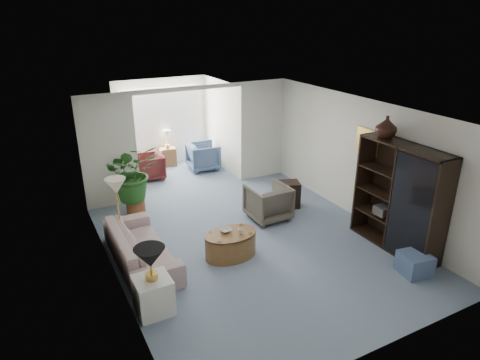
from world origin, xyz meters
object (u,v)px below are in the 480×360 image
plant_pot (136,206)px  sunroom_table (168,157)px  floor_lamp (116,186)px  sunroom_chair_blue (203,156)px  coffee_table (231,244)px  table_lamp (150,258)px  wingback_chair (268,202)px  framed_picture (369,141)px  sofa (141,247)px  side_table_dark (288,194)px  end_table (153,295)px  sunroom_chair_maroon (150,167)px  cabinet_urn (386,127)px  coffee_bowl (225,230)px  ottoman (415,264)px  coffee_cup (241,231)px  entertainment_cabinet (399,198)px

plant_pot → sunroom_table: bearing=57.9°
floor_lamp → sunroom_chair_blue: size_ratio=0.45×
coffee_table → plant_pot: coffee_table is taller
table_lamp → plant_pot: 3.46m
wingback_chair → plant_pot: wingback_chair is taller
floor_lamp → sunroom_chair_blue: (2.98, 3.21, -0.88)m
coffee_table → wingback_chair: (1.34, 0.94, 0.15)m
framed_picture → sofa: 4.71m
side_table_dark → plant_pot: size_ratio=1.44×
end_table → floor_lamp: bearing=89.7°
sofa → sunroom_chair_maroon: bearing=-19.0°
sofa → table_lamp: (-0.20, -1.35, 0.59)m
cabinet_urn → sunroom_table: 6.38m
coffee_bowl → ottoman: coffee_bowl is taller
floor_lamp → coffee_bowl: bearing=-32.5°
sunroom_table → sunroom_chair_blue: bearing=-45.0°
table_lamp → coffee_cup: table_lamp is taller
coffee_bowl → plant_pot: 2.60m
coffee_bowl → ottoman: bearing=-38.9°
table_lamp → coffee_bowl: table_lamp is taller
end_table → wingback_chair: bearing=30.6°
sunroom_table → table_lamp: bearing=-110.8°
coffee_table → sunroom_chair_blue: sunroom_chair_blue is taller
coffee_table → sunroom_chair_maroon: bearing=92.2°
table_lamp → plant_pot: size_ratio=1.10×
side_table_dark → ottoman: side_table_dark is taller
cabinet_urn → coffee_cup: bearing=169.0°
end_table → plant_pot: 3.38m
sunroom_table → side_table_dark: bearing=-69.2°
cabinet_urn → sunroom_chair_blue: 5.44m
framed_picture → plant_pot: bearing=148.3°
table_lamp → sunroom_chair_maroon: 5.39m
table_lamp → sunroom_table: size_ratio=0.87×
framed_picture → ottoman: (-0.57, -1.91, -1.52)m
floor_lamp → coffee_table: floor_lamp is taller
coffee_bowl → wingback_chair: (1.39, 0.84, -0.10)m
ottoman → sunroom_chair_maroon: 6.75m
ottoman → sunroom_chair_blue: size_ratio=0.56×
sofa → floor_lamp: bearing=17.5°
framed_picture → coffee_cup: size_ratio=5.23×
coffee_bowl → plant_pot: bearing=112.2°
framed_picture → coffee_table: (-3.02, 0.00, -1.47)m
wingback_chair → entertainment_cabinet: bearing=124.4°
sunroom_table → coffee_table: bearing=-96.6°
ottoman → end_table: bearing=165.2°
floor_lamp → coffee_table: bearing=-34.1°
plant_pot → sunroom_chair_maroon: (0.87, 1.83, 0.16)m
sofa → coffee_cup: (1.61, -0.62, 0.18)m
wingback_chair → sunroom_chair_blue: wingback_chair is taller
sunroom_table → plant_pot: bearing=-122.1°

